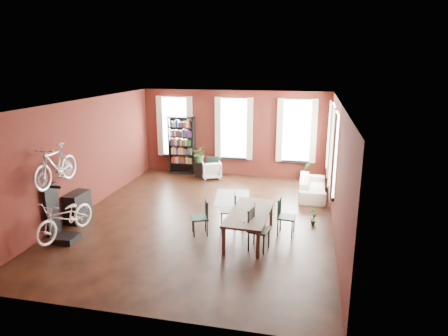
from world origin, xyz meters
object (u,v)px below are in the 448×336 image
(dining_chair_b, at_px, (228,210))
(dining_table, at_px, (249,225))
(console_table, at_px, (78,207))
(bicycle_floor, at_px, (64,201))
(dining_chair_a, at_px, (200,218))
(cream_sofa, at_px, (313,184))
(bookshelf, at_px, (182,145))
(bike_trainer, at_px, (66,238))
(dining_chair_d, at_px, (286,217))
(dining_chair_c, at_px, (259,230))
(plant_stand, at_px, (200,170))
(white_armchair, at_px, (211,169))

(dining_chair_b, bearing_deg, dining_table, 34.01)
(console_table, distance_m, bicycle_floor, 1.45)
(dining_chair_a, distance_m, cream_sofa, 4.56)
(bookshelf, height_order, console_table, bookshelf)
(dining_table, height_order, bike_trainer, dining_table)
(bike_trainer, bearing_deg, dining_chair_d, 16.61)
(dining_chair_b, bearing_deg, dining_chair_c, 26.72)
(dining_chair_c, relative_size, plant_stand, 1.71)
(dining_chair_a, relative_size, bicycle_floor, 0.50)
(dining_chair_a, relative_size, plant_stand, 1.55)
(dining_chair_d, xyz_separation_m, console_table, (-5.60, -0.31, -0.07))
(bike_trainer, relative_size, plant_stand, 0.90)
(cream_sofa, distance_m, bicycle_floor, 7.48)
(dining_chair_a, height_order, bookshelf, bookshelf)
(dining_chair_b, distance_m, bicycle_floor, 4.04)
(dining_chair_a, xyz_separation_m, dining_chair_b, (0.60, 0.61, 0.01))
(dining_chair_c, height_order, bicycle_floor, bicycle_floor)
(dining_chair_c, relative_size, white_armchair, 1.39)
(dining_table, relative_size, bookshelf, 0.93)
(bicycle_floor, bearing_deg, plant_stand, 85.02)
(dining_chair_a, bearing_deg, dining_table, 68.04)
(dining_table, relative_size, dining_chair_d, 2.18)
(bookshelf, bearing_deg, plant_stand, -25.76)
(bookshelf, bearing_deg, dining_chair_c, -57.33)
(console_table, xyz_separation_m, bicycle_floor, (0.46, -1.22, 0.64))
(dining_chair_d, distance_m, white_armchair, 5.41)
(dining_chair_c, relative_size, cream_sofa, 0.47)
(dining_chair_d, height_order, bicycle_floor, bicycle_floor)
(cream_sofa, xyz_separation_m, plant_stand, (-4.13, 1.30, -0.12))
(bookshelf, xyz_separation_m, bike_trainer, (-0.85, -6.43, -1.03))
(bookshelf, xyz_separation_m, bicycle_floor, (-0.82, -6.42, -0.06))
(dining_table, distance_m, dining_chair_a, 1.26)
(dining_table, relative_size, dining_chair_c, 2.10)
(dining_table, height_order, dining_chair_c, dining_chair_c)
(dining_chair_b, relative_size, dining_chair_d, 0.97)
(bike_trainer, bearing_deg, plant_stand, 74.51)
(dining_chair_a, distance_m, bicycle_floor, 3.27)
(dining_chair_c, height_order, white_armchair, dining_chair_c)
(white_armchair, distance_m, cream_sofa, 3.90)
(dining_chair_b, height_order, dining_chair_d, dining_chair_d)
(white_armchair, bearing_deg, dining_chair_b, 87.23)
(dining_table, height_order, bookshelf, bookshelf)
(dining_chair_c, bearing_deg, cream_sofa, -3.74)
(white_armchair, distance_m, bicycle_floor, 6.38)
(dining_chair_c, bearing_deg, bike_trainer, 109.18)
(dining_chair_a, xyz_separation_m, cream_sofa, (2.74, 3.64, -0.04))
(dining_chair_b, xyz_separation_m, plant_stand, (-1.98, 4.34, -0.17))
(cream_sofa, height_order, plant_stand, cream_sofa)
(dining_chair_c, xyz_separation_m, white_armchair, (-2.50, 5.43, -0.14))
(dining_table, xyz_separation_m, console_table, (-4.74, 0.13, 0.05))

